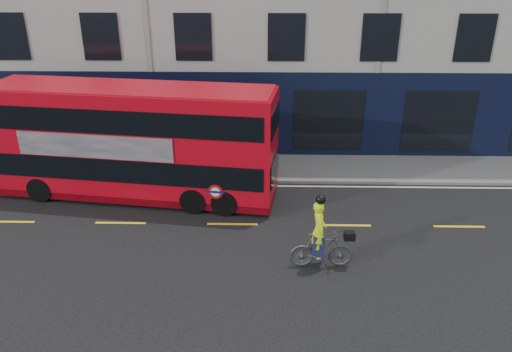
{
  "coord_description": "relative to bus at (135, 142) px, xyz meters",
  "views": [
    {
      "loc": [
        5.17,
        -13.93,
        8.81
      ],
      "look_at": [
        4.83,
        1.66,
        1.81
      ],
      "focal_mm": 35.0,
      "sensor_mm": 36.0,
      "label": 1
    }
  ],
  "objects": [
    {
      "name": "kerb",
      "position": [
        -0.17,
        1.21,
        -2.18
      ],
      "size": [
        60.0,
        0.12,
        0.13
      ],
      "primitive_type": "cube",
      "color": "slate",
      "rests_on": "ground"
    },
    {
      "name": "pavement",
      "position": [
        -0.17,
        2.71,
        -2.18
      ],
      "size": [
        60.0,
        3.0,
        0.12
      ],
      "primitive_type": "cube",
      "color": "slate",
      "rests_on": "ground"
    },
    {
      "name": "bus",
      "position": [
        0.0,
        0.0,
        0.0
      ],
      "size": [
        11.06,
        3.88,
        4.37
      ],
      "rotation": [
        0.0,
        0.0,
        -0.13
      ],
      "color": "red",
      "rests_on": "ground"
    },
    {
      "name": "ground",
      "position": [
        -0.17,
        -3.79,
        -2.24
      ],
      "size": [
        120.0,
        120.0,
        0.0
      ],
      "primitive_type": "plane",
      "color": "black",
      "rests_on": "ground"
    },
    {
      "name": "lane_dashes",
      "position": [
        -0.17,
        -2.29,
        -2.24
      ],
      "size": [
        58.0,
        0.12,
        0.01
      ],
      "primitive_type": null,
      "color": "yellow",
      "rests_on": "ground"
    },
    {
      "name": "road_edge_line",
      "position": [
        -0.17,
        0.91,
        -2.24
      ],
      "size": [
        58.0,
        0.1,
        0.01
      ],
      "primitive_type": "cube",
      "color": "silver",
      "rests_on": "ground"
    },
    {
      "name": "cyclist",
      "position": [
        6.67,
        -4.82,
        -1.43
      ],
      "size": [
        1.96,
        0.67,
        2.44
      ],
      "rotation": [
        0.0,
        0.0,
        0.04
      ],
      "color": "#4C5052",
      "rests_on": "ground"
    }
  ]
}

